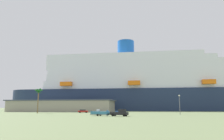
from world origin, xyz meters
name	(u,v)px	position (x,y,z in m)	size (l,w,h in m)	color
ground_plane	(126,112)	(0.00, 30.00, 0.00)	(600.00, 600.00, 0.00)	#66754C
cruise_ship	(166,88)	(25.97, 71.24, 16.17)	(242.74, 41.39, 60.64)	#1E2D4C
terminal_building	(62,106)	(-38.36, 32.84, 3.43)	(62.85, 21.58, 6.82)	gray
pickup_truck	(120,113)	(3.08, -22.75, 1.04)	(5.91, 3.25, 2.20)	black
small_boat_on_trailer	(102,113)	(-3.01, -21.33, 0.96)	(7.99, 3.46, 2.15)	#595960
palm_tree	(38,93)	(-37.13, 0.92, 9.22)	(3.59, 3.65, 11.20)	brown
street_lamp	(179,102)	(23.59, -6.99, 4.85)	(0.56, 0.56, 7.36)	slate
parked_car_red_hatchback	(83,111)	(-19.29, 12.20, 0.83)	(4.90, 2.53, 1.58)	red
parked_car_blue_suv	(121,111)	(-0.22, 7.55, 0.83)	(4.86, 2.62, 1.58)	#264C99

